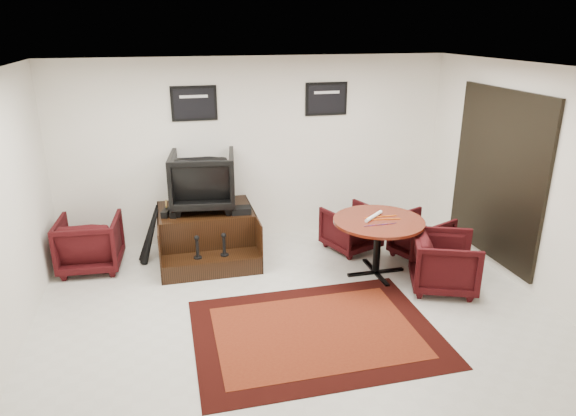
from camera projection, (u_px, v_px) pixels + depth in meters
The scene contains 16 objects.
ground at pixel (297, 314), 6.05m from camera, with size 6.00×6.00×0.00m, color beige.
room_shell at pixel (331, 163), 5.65m from camera, with size 6.02×5.02×2.81m.
area_rug at pixel (315, 332), 5.69m from camera, with size 2.66×2.00×0.01m.
shine_podium at pixel (207, 235), 7.49m from camera, with size 1.36×1.40×0.70m.
shine_chair at pixel (203, 177), 7.34m from camera, with size 0.90×0.84×0.92m, color black.
shoes_pair at pixel (170, 213), 7.16m from camera, with size 0.27×0.29×0.09m.
polish_kit at pixel (241, 210), 7.24m from camera, with size 0.28×0.19×0.10m, color black.
umbrella_black at pixel (151, 236), 7.20m from camera, with size 0.31×0.12×0.85m, color black, non-canonical shape.
umbrella_hooked at pixel (150, 232), 7.29m from camera, with size 0.32×0.12×0.87m, color black, non-canonical shape.
armchair_side at pixel (90, 241), 7.07m from camera, with size 0.81×0.75×0.83m, color black.
meeting_table at pixel (378, 226), 6.81m from camera, with size 1.21×1.21×0.79m.
table_chair_back at pixel (351, 226), 7.70m from camera, with size 0.71×0.66×0.73m, color black.
table_chair_window at pixel (422, 235), 7.42m from camera, with size 0.69×0.65×0.71m, color black.
table_chair_corner at pixel (445, 260), 6.51m from camera, with size 0.78×0.73×0.80m, color black.
paper_roll at pixel (374, 216), 6.83m from camera, with size 0.05×0.05×0.42m, color white.
table_clutter at pixel (382, 219), 6.77m from camera, with size 0.57×0.30×0.01m.
Camera 1 is at (-1.36, -5.09, 3.22)m, focal length 32.00 mm.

